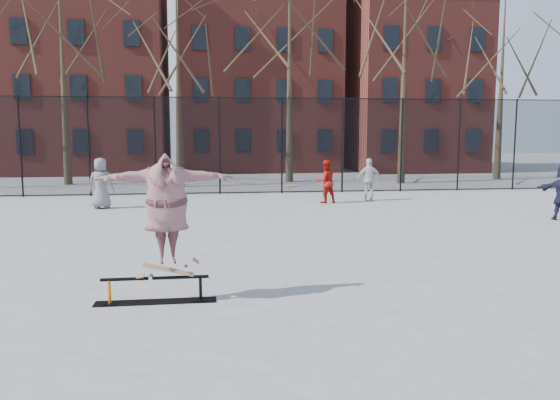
{
  "coord_description": "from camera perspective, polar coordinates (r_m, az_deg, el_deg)",
  "views": [
    {
      "loc": [
        -1.82,
        -9.69,
        2.63
      ],
      "look_at": [
        -0.37,
        1.5,
        1.19
      ],
      "focal_mm": 35.0,
      "sensor_mm": 36.0,
      "label": 1
    }
  ],
  "objects": [
    {
      "name": "fence",
      "position": [
        22.77,
        -2.85,
        5.83
      ],
      "size": [
        34.03,
        0.07,
        4.0
      ],
      "color": "black",
      "rests_on": "ground"
    },
    {
      "name": "rowhouses",
      "position": [
        35.94,
        -3.38,
        12.75
      ],
      "size": [
        29.0,
        7.0,
        13.0
      ],
      "color": "maroon",
      "rests_on": "ground"
    },
    {
      "name": "skater",
      "position": [
        8.43,
        -11.73,
        -1.62
      ],
      "size": [
        2.12,
        0.87,
        1.67
      ],
      "primitive_type": "imported",
      "rotation": [
        0.0,
        0.0,
        0.15
      ],
      "color": "#6A3A92",
      "rests_on": "skateboard"
    },
    {
      "name": "bystander_red",
      "position": [
        19.92,
        4.79,
        1.95
      ],
      "size": [
        0.89,
        0.77,
        1.57
      ],
      "primitive_type": "imported",
      "rotation": [
        0.0,
        0.0,
        3.39
      ],
      "color": "#A5150E",
      "rests_on": "ground"
    },
    {
      "name": "skateboard",
      "position": [
        8.61,
        -11.57,
        -7.47
      ],
      "size": [
        0.85,
        0.2,
        0.1
      ],
      "primitive_type": null,
      "color": "#A16740",
      "rests_on": "skate_rail"
    },
    {
      "name": "bystander_grey",
      "position": [
        19.36,
        -18.2,
        1.68
      ],
      "size": [
        0.87,
        0.59,
        1.72
      ],
      "primitive_type": "imported",
      "rotation": [
        0.0,
        0.0,
        3.09
      ],
      "color": "slate",
      "rests_on": "ground"
    },
    {
      "name": "bystander_white",
      "position": [
        20.76,
        9.31,
        2.13
      ],
      "size": [
        0.97,
        0.48,
        1.6
      ],
      "primitive_type": "imported",
      "rotation": [
        0.0,
        0.0,
        3.04
      ],
      "color": "beige",
      "rests_on": "ground"
    },
    {
      "name": "skate_rail",
      "position": [
        8.71,
        -12.88,
        -9.37
      ],
      "size": [
        1.85,
        0.28,
        0.41
      ],
      "color": "black",
      "rests_on": "ground"
    },
    {
      "name": "tree_row",
      "position": [
        27.3,
        -4.16,
        17.24
      ],
      "size": [
        33.66,
        7.46,
        10.67
      ],
      "color": "black",
      "rests_on": "ground"
    },
    {
      "name": "ground",
      "position": [
        10.2,
        3.16,
        -7.66
      ],
      "size": [
        100.0,
        100.0,
        0.0
      ],
      "primitive_type": "plane",
      "color": "slate"
    }
  ]
}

